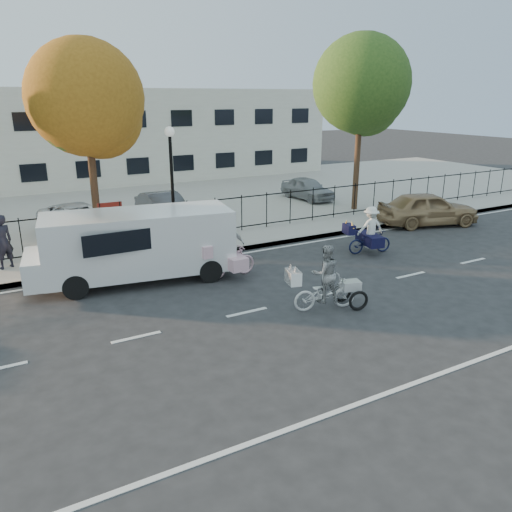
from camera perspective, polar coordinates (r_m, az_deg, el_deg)
ground at (r=13.41m, az=-1.06°, el=-6.45°), size 120.00×120.00×0.00m
road_markings at (r=13.41m, az=-1.06°, el=-6.44°), size 60.00×9.52×0.01m
curb at (r=17.72m, az=-8.76°, el=-0.29°), size 60.00×0.10×0.15m
sidewalk at (r=18.66m, az=-9.90°, el=0.58°), size 60.00×2.20×0.15m
parking_lot at (r=26.99m, az=-16.27°, el=5.45°), size 60.00×15.60×0.15m
iron_fence at (r=19.45m, az=-11.12°, el=3.74°), size 58.00×0.06×1.50m
building at (r=36.35m, az=-20.44°, el=12.73°), size 34.00×10.00×6.00m
lamppost at (r=18.83m, az=-9.66°, el=10.22°), size 0.36×0.36×4.33m
street_sign at (r=18.49m, az=-16.27°, el=4.28°), size 0.85×0.06×1.80m
zebra_trike at (r=13.50m, az=7.91°, el=-3.26°), size 2.11×1.17×1.81m
unicorn_bike at (r=15.75m, az=-2.97°, el=0.06°), size 1.92×1.34×1.94m
bull_bike at (r=18.67m, az=12.84°, el=2.38°), size 1.92×1.34×1.74m
white_van at (r=15.72m, az=-13.57°, el=1.39°), size 6.40×2.91×2.18m
gold_sedan at (r=23.56m, az=19.04°, el=5.15°), size 4.73×2.97×1.50m
pedestrian at (r=18.02m, az=-26.98°, el=1.47°), size 0.77×0.67×1.79m
lot_car_b at (r=21.20m, az=-19.55°, el=3.84°), size 3.00×4.85×1.25m
lot_car_c at (r=22.24m, az=-10.41°, el=5.32°), size 1.56×4.12×1.34m
lot_car_d at (r=27.50m, az=5.88°, el=7.70°), size 1.60×3.56×1.19m
tree_mid at (r=19.45m, az=-18.47°, el=16.18°), size 4.10×4.10×7.51m
tree_east at (r=25.10m, az=12.12°, el=18.18°), size 4.55×4.55×8.35m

